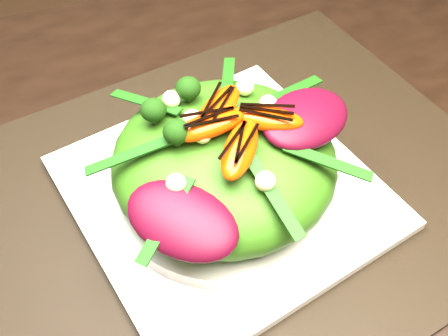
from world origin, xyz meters
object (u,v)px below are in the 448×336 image
object	(u,v)px
plate_base	(224,192)
lettuce_mound	(224,160)
placemat	(224,196)
orange_segment	(191,117)
salad_bowl	(224,183)

from	to	relation	value
plate_base	lettuce_mound	size ratio (longest dim) A/B	1.31
placemat	orange_segment	xyz separation A→B (m)	(-0.02, 0.02, 0.10)
plate_base	orange_segment	world-z (taller)	orange_segment
plate_base	lettuce_mound	distance (m)	0.05
lettuce_mound	orange_segment	size ratio (longest dim) A/B	3.21
placemat	salad_bowl	bearing A→B (deg)	90.00
orange_segment	lettuce_mound	bearing A→B (deg)	-40.66
salad_bowl	lettuce_mound	size ratio (longest dim) A/B	1.05
salad_bowl	orange_segment	size ratio (longest dim) A/B	3.38
plate_base	salad_bowl	xyz separation A→B (m)	(0.00, 0.00, 0.01)
orange_segment	salad_bowl	bearing A→B (deg)	-40.66
salad_bowl	lettuce_mound	xyz separation A→B (m)	(0.00, 0.00, 0.03)
placemat	salad_bowl	xyz separation A→B (m)	(0.00, 0.00, 0.02)
placemat	orange_segment	world-z (taller)	orange_segment
lettuce_mound	salad_bowl	bearing A→B (deg)	-90.00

